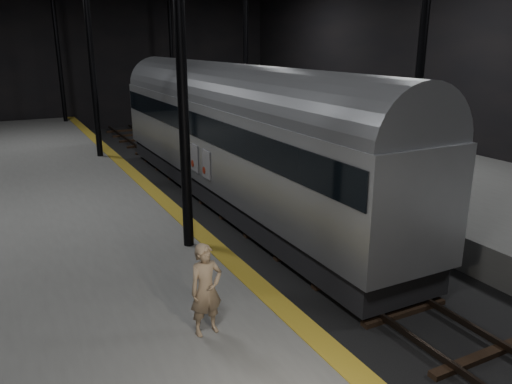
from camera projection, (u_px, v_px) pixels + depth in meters
ground at (250, 214)px, 18.41m from camera, size 44.00×44.00×0.00m
platform_left at (27, 236)px, 14.96m from camera, size 9.00×43.80×1.00m
platform_right at (405, 177)px, 21.56m from camera, size 9.00×43.80×1.00m
tactile_strip at (163, 200)px, 16.69m from camera, size 0.50×43.80×0.01m
track at (250, 212)px, 18.39m from camera, size 2.40×43.00×0.24m
train at (231, 129)px, 18.88m from camera, size 2.94×19.60×5.24m
woman at (206, 290)px, 8.86m from camera, size 0.66×0.47×1.72m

